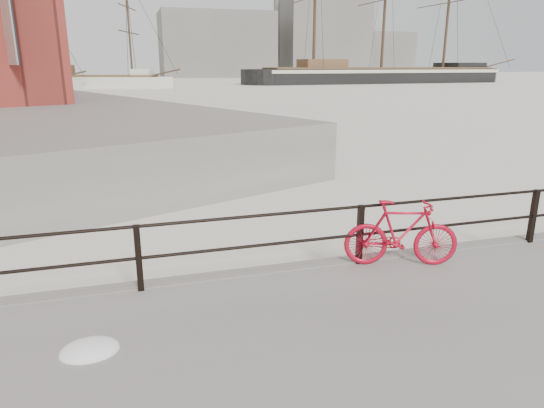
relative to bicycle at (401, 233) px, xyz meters
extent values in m
plane|color=white|center=(2.89, 0.41, -0.90)|extent=(400.00, 400.00, 0.00)
imported|color=#B00B21|center=(0.00, 0.00, 0.00)|extent=(1.83, 0.82, 1.10)
ellipsoid|color=white|center=(-4.73, -1.20, -0.43)|extent=(0.67, 0.53, 0.24)
cube|color=gray|center=(22.89, 140.41, 8.10)|extent=(32.00, 18.00, 18.00)
cube|color=gray|center=(57.89, 145.41, 11.10)|extent=(26.00, 20.00, 24.00)
cube|color=gray|center=(80.89, 150.41, 6.10)|extent=(20.00, 16.00, 14.00)
cylinder|color=gray|center=(44.89, 150.41, 21.10)|extent=(2.80, 2.80, 44.00)
camera|label=1|loc=(-4.12, -6.48, 2.62)|focal=32.00mm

